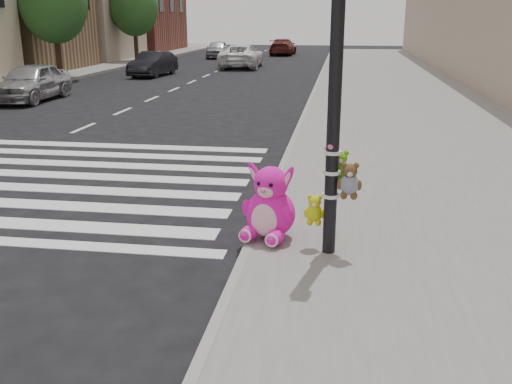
% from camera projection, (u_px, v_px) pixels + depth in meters
% --- Properties ---
extents(ground, '(120.00, 120.00, 0.00)m').
position_uv_depth(ground, '(75.00, 316.00, 6.00)').
color(ground, black).
rests_on(ground, ground).
extents(sidewalk_near, '(7.00, 80.00, 0.14)m').
position_uv_depth(sidewalk_near, '(431.00, 136.00, 14.72)').
color(sidewalk_near, slate).
rests_on(sidewalk_near, ground).
extents(curb_edge, '(0.12, 80.00, 0.15)m').
position_uv_depth(curb_edge, '(297.00, 132.00, 15.21)').
color(curb_edge, gray).
rests_on(curb_edge, ground).
extents(signal_pole, '(0.72, 0.50, 4.00)m').
position_uv_depth(signal_pole, '(335.00, 129.00, 6.84)').
color(signal_pole, black).
rests_on(signal_pole, sidewalk_near).
extents(tree_far_b, '(3.20, 3.20, 5.44)m').
position_uv_depth(tree_far_b, '(53.00, 3.00, 27.30)').
color(tree_far_b, '#382619').
rests_on(tree_far_b, sidewalk_far).
extents(tree_far_c, '(3.20, 3.20, 5.44)m').
position_uv_depth(tree_far_c, '(134.00, 7.00, 37.70)').
color(tree_far_c, '#382619').
rests_on(tree_far_c, sidewalk_far).
extents(pink_bunny, '(0.81, 0.90, 1.05)m').
position_uv_depth(pink_bunny, '(270.00, 207.00, 7.63)').
color(pink_bunny, '#FF15B8').
rests_on(pink_bunny, sidewalk_near).
extents(red_teddy, '(0.15, 0.12, 0.19)m').
position_uv_depth(red_teddy, '(331.00, 228.00, 7.83)').
color(red_teddy, red).
rests_on(red_teddy, sidewalk_near).
extents(car_silver_far, '(1.77, 4.13, 1.39)m').
position_uv_depth(car_silver_far, '(31.00, 82.00, 21.11)').
color(car_silver_far, '#ACACB1').
rests_on(car_silver_far, ground).
extents(car_dark_far, '(1.69, 3.95, 1.27)m').
position_uv_depth(car_dark_far, '(153.00, 64.00, 30.00)').
color(car_dark_far, black).
rests_on(car_dark_far, ground).
extents(car_white_near, '(2.49, 5.09, 1.39)m').
position_uv_depth(car_white_near, '(241.00, 56.00, 34.87)').
color(car_white_near, white).
rests_on(car_white_near, ground).
extents(car_maroon_near, '(1.96, 4.56, 1.31)m').
position_uv_depth(car_maroon_near, '(283.00, 47.00, 46.55)').
color(car_maroon_near, '#5B1C1A').
rests_on(car_maroon_near, ground).
extents(car_silver_deep, '(1.97, 3.95, 1.29)m').
position_uv_depth(car_silver_deep, '(218.00, 49.00, 43.06)').
color(car_silver_deep, '#A0A0A5').
rests_on(car_silver_deep, ground).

